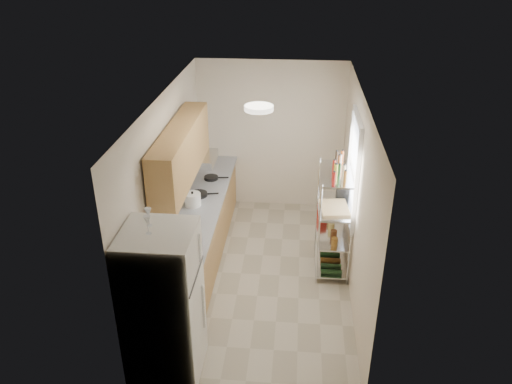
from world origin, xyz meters
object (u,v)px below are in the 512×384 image
Objects in this scene: rice_cooker at (193,199)px; cutting_board at (334,208)px; frying_pan_large at (199,194)px; espresso_machine at (343,186)px; refrigerator at (164,304)px.

rice_cooker reaches higher than cutting_board.
rice_cooker reaches higher than frying_pan_large.
espresso_machine is (2.11, -0.03, 0.24)m from frying_pan_large.
espresso_machine is at bearing 50.57° from refrigerator.
frying_pan_large is 0.85× the size of espresso_machine.
frying_pan_large is 2.12m from espresso_machine.
rice_cooker is 0.48× the size of cutting_board.
cutting_board is 0.45m from espresso_machine.
rice_cooker is (-0.13, 2.16, 0.11)m from refrigerator.
refrigerator is 3.66× the size of cutting_board.
cutting_board is 1.58× the size of espresso_machine.
cutting_board is (1.97, -0.44, 0.10)m from frying_pan_large.
refrigerator is at bearing -132.62° from cutting_board.
rice_cooker is at bearing -105.46° from frying_pan_large.
rice_cooker is at bearing -169.73° from espresso_machine.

